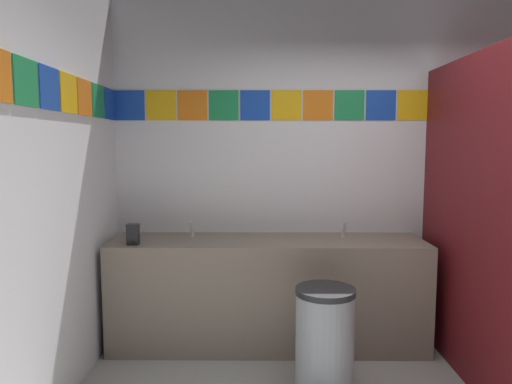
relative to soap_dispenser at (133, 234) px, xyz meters
The scene contains 8 objects.
wall_back 2.12m from the soap_dispenser, 14.80° to the left, with size 4.52×0.09×2.88m.
vanity_counter 1.17m from the soap_dispenser, 10.10° to the left, with size 2.51×0.61×0.87m.
faucet_left 0.50m from the soap_dispenser, 33.65° to the left, with size 0.04×0.10×0.14m.
faucet_right 1.69m from the soap_dispenser, ahead, with size 0.04×0.10×0.14m.
soap_dispenser is the anchor object (origin of this frame).
stall_divider 2.63m from the soap_dispenser, 12.63° to the right, with size 0.92×1.59×2.25m.
toilet 2.94m from the soap_dispenser, ahead, with size 0.39×0.49×0.74m.
trash_bin 1.62m from the soap_dispenser, 20.48° to the right, with size 0.40×0.40×0.70m.
Camera 1 is at (-1.03, -2.18, 1.65)m, focal length 32.34 mm.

